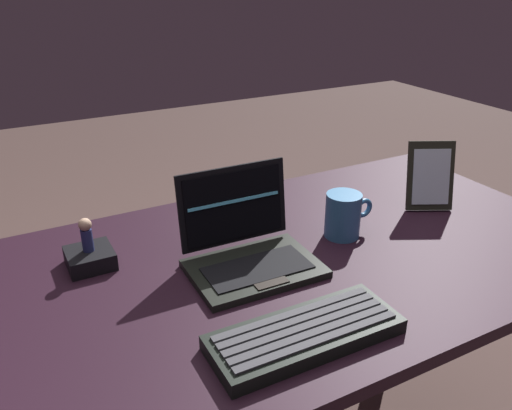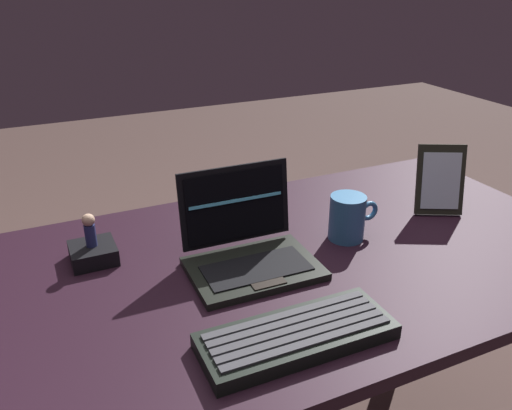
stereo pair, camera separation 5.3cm
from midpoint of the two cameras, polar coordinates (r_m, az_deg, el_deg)
name	(u,v)px [view 1 (the left image)]	position (r m, az deg, el deg)	size (l,w,h in m)	color
desk	(263,313)	(1.13, -0.62, -11.73)	(1.46, 0.73, 0.73)	black
laptop_front	(248,250)	(1.03, -2.33, -4.91)	(0.25, 0.20, 0.19)	black
external_keyboard	(305,334)	(0.86, 3.59, -13.89)	(0.32, 0.12, 0.03)	black
photo_frame	(430,176)	(1.32, 17.44, 2.99)	(0.12, 0.10, 0.17)	black
figurine_stand	(90,258)	(1.10, -19.04, -5.53)	(0.09, 0.09, 0.03)	black
figurine	(86,234)	(1.07, -19.44, -2.99)	(0.03, 0.03, 0.07)	navy
coffee_mug	(344,215)	(1.15, 8.26, -1.11)	(0.12, 0.08, 0.10)	teal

